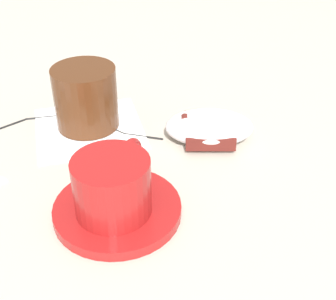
{
  "coord_description": "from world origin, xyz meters",
  "views": [
    {
      "loc": [
        0.38,
        -0.15,
        0.31
      ],
      "look_at": [
        0.04,
        0.07,
        0.03
      ],
      "focal_mm": 50.0,
      "sensor_mm": 36.0,
      "label": 1
    }
  ],
  "objects_px": {
    "drinking_glass": "(86,97)",
    "coffee_cup": "(113,185)",
    "saucer": "(117,210)",
    "computer_mouse": "(209,127)"
  },
  "relations": [
    {
      "from": "saucer",
      "to": "coffee_cup",
      "type": "xyz_separation_m",
      "value": [
        0.0,
        -0.0,
        0.03
      ]
    },
    {
      "from": "computer_mouse",
      "to": "drinking_glass",
      "type": "bearing_deg",
      "value": -134.13
    },
    {
      "from": "saucer",
      "to": "coffee_cup",
      "type": "height_order",
      "value": "coffee_cup"
    },
    {
      "from": "saucer",
      "to": "computer_mouse",
      "type": "distance_m",
      "value": 0.17
    },
    {
      "from": "drinking_glass",
      "to": "coffee_cup",
      "type": "bearing_deg",
      "value": -15.68
    },
    {
      "from": "coffee_cup",
      "to": "computer_mouse",
      "type": "relative_size",
      "value": 0.72
    },
    {
      "from": "coffee_cup",
      "to": "drinking_glass",
      "type": "height_order",
      "value": "drinking_glass"
    },
    {
      "from": "saucer",
      "to": "drinking_glass",
      "type": "xyz_separation_m",
      "value": [
        -0.17,
        0.04,
        0.04
      ]
    },
    {
      "from": "saucer",
      "to": "computer_mouse",
      "type": "relative_size",
      "value": 1.0
    },
    {
      "from": "saucer",
      "to": "computer_mouse",
      "type": "height_order",
      "value": "computer_mouse"
    }
  ]
}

